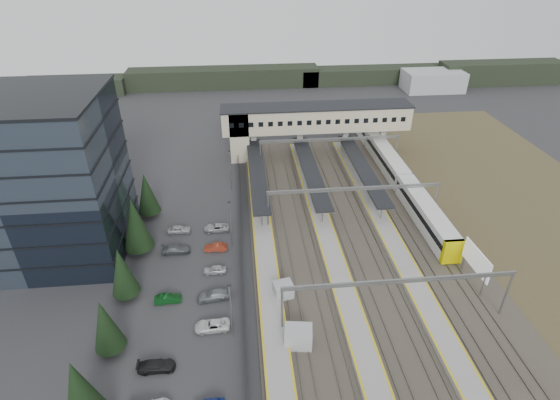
{
  "coord_description": "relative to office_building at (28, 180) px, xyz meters",
  "views": [
    {
      "loc": [
        -5.97,
        -45.27,
        41.51
      ],
      "look_at": [
        0.19,
        16.45,
        4.0
      ],
      "focal_mm": 28.0,
      "sensor_mm": 36.0,
      "label": 1
    }
  ],
  "objects": [
    {
      "name": "train",
      "position": [
        60.0,
        21.53,
        -10.02
      ],
      "size": [
        3.04,
        63.55,
        3.83
      ],
      "color": "silver",
      "rests_on": "ground"
    },
    {
      "name": "treeline_far",
      "position": [
        59.81,
        80.28,
        -9.24
      ],
      "size": [
        170.0,
        19.0,
        7.0
      ],
      "color": "black",
      "rests_on": "ground"
    },
    {
      "name": "canopies",
      "position": [
        43.0,
        15.0,
        -8.27
      ],
      "size": [
        23.1,
        30.0,
        3.28
      ],
      "color": "black",
      "rests_on": "ground"
    },
    {
      "name": "lampposts",
      "position": [
        28.0,
        -10.75,
        -7.86
      ],
      "size": [
        0.5,
        53.25,
        8.07
      ],
      "color": "gray",
      "rests_on": "ground"
    },
    {
      "name": "ground",
      "position": [
        36.0,
        -12.0,
        -12.19
      ],
      "size": [
        220.0,
        220.0,
        0.0
      ],
      "primitive_type": "plane",
      "color": "#2B2B2D",
      "rests_on": "ground"
    },
    {
      "name": "gantries",
      "position": [
        48.0,
        -9.0,
        -6.2
      ],
      "size": [
        28.4,
        62.28,
        7.17
      ],
      "color": "gray",
      "rests_on": "ground"
    },
    {
      "name": "relay_cabin_near",
      "position": [
        35.66,
        -22.3,
        -10.85
      ],
      "size": [
        3.53,
        2.81,
        2.68
      ],
      "color": "#A0A2A6",
      "rests_on": "ground"
    },
    {
      "name": "billboard",
      "position": [
        61.2,
        -13.8,
        -8.42
      ],
      "size": [
        0.46,
        6.45,
        5.56
      ],
      "color": "gray",
      "rests_on": "ground"
    },
    {
      "name": "office_building",
      "position": [
        0.0,
        0.0,
        0.0
      ],
      "size": [
        24.3,
        18.3,
        24.3
      ],
      "color": "#3D4A59",
      "rests_on": "ground"
    },
    {
      "name": "conifer_row",
      "position": [
        14.0,
        -15.86,
        -7.36
      ],
      "size": [
        4.42,
        49.82,
        9.5
      ],
      "color": "black",
      "rests_on": "ground"
    },
    {
      "name": "rail_corridor",
      "position": [
        45.34,
        -7.0,
        -11.9
      ],
      "size": [
        34.0,
        90.0,
        0.92
      ],
      "color": "#363029",
      "rests_on": "ground"
    },
    {
      "name": "fence",
      "position": [
        29.5,
        -7.0,
        -11.19
      ],
      "size": [
        0.08,
        90.0,
        2.0
      ],
      "color": "#26282B",
      "rests_on": "ground"
    },
    {
      "name": "footbridge",
      "position": [
        43.7,
        30.0,
        -4.26
      ],
      "size": [
        40.4,
        6.4,
        11.2
      ],
      "color": "#B2AA8A",
      "rests_on": "ground"
    },
    {
      "name": "relay_cabin_far",
      "position": [
        34.75,
        -14.06,
        -11.05
      ],
      "size": [
        2.86,
        2.54,
        2.29
      ],
      "color": "#A0A2A6",
      "rests_on": "ground"
    },
    {
      "name": "car_park",
      "position": [
        22.5,
        -17.88,
        -11.58
      ],
      "size": [
        10.63,
        44.19,
        1.29
      ],
      "color": "#9E9EA3",
      "rests_on": "ground"
    }
  ]
}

